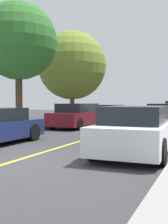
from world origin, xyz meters
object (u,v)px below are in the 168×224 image
(parked_car_left_far, at_px, (110,113))
(street_tree_left_near, at_px, (72,66))
(parked_car_right_nearest, at_px, (138,130))
(fire_hydrant, at_px, (19,122))
(parked_car_left_near, at_px, (77,116))
(street_tree_left_nearest, at_px, (19,42))

(parked_car_left_far, relative_size, street_tree_left_near, 0.66)
(parked_car_right_nearest, relative_size, fire_hydrant, 6.59)
(parked_car_left_near, distance_m, parked_car_left_far, 5.83)
(parked_car_left_far, distance_m, street_tree_left_near, 4.65)
(parked_car_left_near, bearing_deg, parked_car_left_far, 90.00)
(parked_car_left_far, relative_size, street_tree_left_nearest, 0.65)
(parked_car_left_near, relative_size, street_tree_left_near, 0.70)
(parked_car_right_nearest, bearing_deg, street_tree_left_near, 125.16)
(parked_car_left_near, xyz_separation_m, parked_car_left_far, (0.00, 5.83, -0.06))
(parked_car_left_near, height_order, street_tree_left_near, street_tree_left_near)
(parked_car_left_near, height_order, parked_car_right_nearest, parked_car_left_near)
(parked_car_left_near, height_order, street_tree_left_nearest, street_tree_left_nearest)
(street_tree_left_near, height_order, fire_hydrant, street_tree_left_near)
(parked_car_left_far, bearing_deg, street_tree_left_nearest, -102.87)
(fire_hydrant, bearing_deg, parked_car_left_far, 80.79)
(parked_car_left_near, bearing_deg, street_tree_left_nearest, -125.24)
(parked_car_left_far, xyz_separation_m, fire_hydrant, (-1.50, -9.25, -0.13))
(street_tree_left_nearest, bearing_deg, parked_car_left_near, 54.76)
(street_tree_left_nearest, relative_size, street_tree_left_near, 1.01)
(parked_car_left_far, bearing_deg, street_tree_left_near, -128.17)
(street_tree_left_nearest, bearing_deg, street_tree_left_near, 90.00)
(parked_car_right_nearest, xyz_separation_m, street_tree_left_near, (-6.99, 9.92, 3.34))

